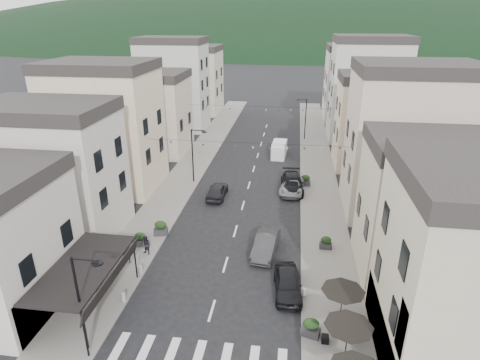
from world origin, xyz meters
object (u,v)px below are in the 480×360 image
object	(u,v)px
pedestrian_b	(146,245)
parked_car_e	(217,191)
parked_car_b	(266,244)
parked_car_d	(292,183)
delivery_van	(279,149)
parked_car_c	(292,186)
parked_car_a	(288,283)
pedestrian_a	(127,253)

from	to	relation	value
pedestrian_b	parked_car_e	bearing A→B (deg)	96.19
parked_car_b	pedestrian_b	world-z (taller)	pedestrian_b
parked_car_d	delivery_van	world-z (taller)	delivery_van
parked_car_d	parked_car_e	bearing A→B (deg)	-163.30
delivery_van	pedestrian_b	bearing A→B (deg)	-106.74
parked_car_e	parked_car_c	bearing A→B (deg)	-161.94
parked_car_b	parked_car_c	size ratio (longest dim) A/B	0.91
parked_car_b	pedestrian_b	size ratio (longest dim) A/B	2.92
parked_car_c	parked_car_d	size ratio (longest dim) A/B	0.92
parked_car_a	parked_car_b	size ratio (longest dim) A/B	0.95
parked_car_e	pedestrian_a	distance (m)	13.13
parked_car_a	pedestrian_a	world-z (taller)	pedestrian_a
parked_car_a	parked_car_e	bearing A→B (deg)	112.11
pedestrian_b	parked_car_b	bearing A→B (deg)	33.13
parked_car_a	pedestrian_a	xyz separation A→B (m)	(-11.74, 1.70, 0.25)
parked_car_c	pedestrian_a	bearing A→B (deg)	-124.39
parked_car_e	pedestrian_b	distance (m)	11.61
parked_car_c	parked_car_b	bearing A→B (deg)	-94.45
parked_car_b	pedestrian_a	world-z (taller)	pedestrian_a
parked_car_c	pedestrian_b	size ratio (longest dim) A/B	3.22
parked_car_d	pedestrian_b	world-z (taller)	pedestrian_b
parked_car_d	pedestrian_b	distance (m)	17.60
parked_car_b	parked_car_d	size ratio (longest dim) A/B	0.83
parked_car_a	parked_car_c	size ratio (longest dim) A/B	0.86
delivery_van	parked_car_a	bearing A→B (deg)	-83.10
delivery_van	parked_car_c	bearing A→B (deg)	-77.61
parked_car_d	delivery_van	size ratio (longest dim) A/B	1.25
parked_car_b	pedestrian_b	bearing A→B (deg)	-163.09
parked_car_e	delivery_van	bearing A→B (deg)	-111.75
parked_car_b	parked_car_a	bearing A→B (deg)	-61.82
parked_car_b	parked_car_e	bearing A→B (deg)	127.18
parked_car_b	pedestrian_b	xyz separation A→B (m)	(-8.94, -1.61, 0.15)
parked_car_e	pedestrian_b	size ratio (longest dim) A/B	2.77
parked_car_a	pedestrian_a	bearing A→B (deg)	166.18
parked_car_b	delivery_van	xyz separation A→B (m)	(-0.04, 23.07, 0.26)
parked_car_c	pedestrian_a	xyz separation A→B (m)	(-11.74, -14.72, 0.28)
parked_car_b	pedestrian_a	distance (m)	10.35
parked_car_a	parked_car_d	distance (m)	16.90
pedestrian_a	parked_car_e	bearing A→B (deg)	46.08
parked_car_a	parked_car_b	world-z (taller)	parked_car_b
parked_car_d	pedestrian_a	xyz separation A→B (m)	(-11.74, -15.21, 0.19)
parked_car_a	pedestrian_a	size ratio (longest dim) A/B	2.50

